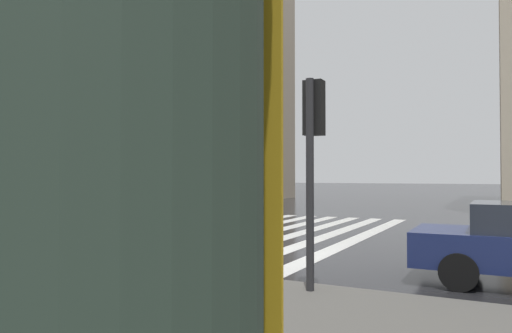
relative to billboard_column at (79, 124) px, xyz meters
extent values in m
plane|color=black|center=(8.86, 3.42, -2.07)|extent=(220.00, 220.00, 0.00)
cube|color=silver|center=(12.86, 2.37, -2.06)|extent=(13.00, 0.50, 0.01)
cube|color=silver|center=(12.86, 3.37, -2.06)|extent=(13.00, 0.50, 0.01)
cube|color=silver|center=(12.86, 4.37, -2.06)|extent=(13.00, 0.50, 0.01)
cube|color=silver|center=(12.86, 5.37, -2.06)|extent=(13.00, 0.50, 0.01)
cube|color=silver|center=(12.86, 6.37, -2.06)|extent=(13.00, 0.50, 0.01)
cube|color=silver|center=(12.86, 7.37, -2.06)|extent=(13.00, 0.50, 0.01)
cube|color=silver|center=(12.86, 8.37, -2.06)|extent=(13.00, 0.50, 0.01)
cube|color=tan|center=(28.86, 27.52, 7.90)|extent=(15.00, 26.42, 19.92)
cube|color=#591419|center=(20.76, 27.52, 0.93)|extent=(1.20, 18.49, 0.24)
cylinder|color=#28382D|center=(0.00, 0.00, -0.33)|extent=(1.40, 1.40, 3.17)
cube|color=#B78C19|center=(0.70, 0.00, -0.17)|extent=(0.02, 1.05, 2.03)
cylinder|color=#232326|center=(5.38, 1.13, -0.32)|extent=(0.12, 0.12, 3.19)
cube|color=black|center=(5.56, 1.13, 0.85)|extent=(0.22, 0.30, 0.85)
sphere|color=red|center=(5.68, 1.13, 1.13)|extent=(0.17, 0.17, 0.17)
sphere|color=orange|center=(5.68, 1.13, 0.85)|extent=(0.17, 0.17, 0.17)
sphere|color=green|center=(5.68, 1.13, 0.57)|extent=(0.17, 0.17, 0.17)
cylinder|color=black|center=(7.04, -0.81, -1.76)|extent=(0.20, 0.62, 0.62)
cylinder|color=black|center=(8.69, -0.81, -1.76)|extent=(0.20, 0.62, 0.62)
camera|label=1|loc=(-1.26, -1.41, -0.20)|focal=32.92mm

